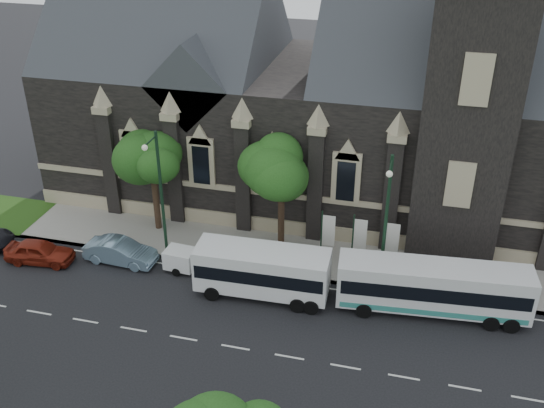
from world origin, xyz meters
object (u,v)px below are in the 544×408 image
(tree_walk_right, at_px, (286,168))
(street_lamp_near, at_px, (386,218))
(box_trailer, at_px, (181,259))
(car_far_red, at_px, (40,252))
(banner_flag_right, at_px, (389,242))
(tree_walk_left, at_px, (156,155))
(street_lamp_mid, at_px, (160,190))
(banner_flag_center, at_px, (357,238))
(banner_flag_left, at_px, (326,233))
(sedan, at_px, (120,252))
(tour_coach, at_px, (433,287))
(shuttle_bus, at_px, (262,269))

(tree_walk_right, xyz_separation_m, street_lamp_near, (6.79, -3.62, -0.71))
(box_trailer, relative_size, car_far_red, 0.62)
(street_lamp_near, height_order, banner_flag_right, street_lamp_near)
(tree_walk_right, relative_size, tree_walk_left, 1.02)
(street_lamp_mid, height_order, car_far_red, street_lamp_mid)
(tree_walk_right, height_order, street_lamp_mid, street_lamp_mid)
(street_lamp_near, relative_size, box_trailer, 3.21)
(street_lamp_near, bearing_deg, street_lamp_mid, 180.00)
(tree_walk_left, relative_size, banner_flag_center, 1.91)
(banner_flag_left, bearing_deg, banner_flag_center, 0.00)
(tree_walk_left, distance_m, box_trailer, 7.42)
(box_trailer, xyz_separation_m, car_far_red, (-9.28, -1.41, -0.07))
(sedan, bearing_deg, tour_coach, -88.16)
(street_lamp_near, distance_m, box_trailer, 13.30)
(banner_flag_right, xyz_separation_m, box_trailer, (-12.85, -2.83, -1.55))
(banner_flag_left, bearing_deg, sedan, -167.11)
(street_lamp_mid, bearing_deg, sedan, -158.48)
(banner_flag_right, xyz_separation_m, sedan, (-16.99, -2.97, -1.59))
(sedan, bearing_deg, banner_flag_right, -77.45)
(tour_coach, bearing_deg, street_lamp_near, 151.75)
(banner_flag_right, relative_size, car_far_red, 0.89)
(street_lamp_mid, relative_size, shuttle_bus, 1.12)
(box_trailer, bearing_deg, tour_coach, 2.64)
(sedan, bearing_deg, street_lamp_mid, -65.85)
(shuttle_bus, xyz_separation_m, car_far_red, (-15.02, -0.25, -1.01))
(banner_flag_center, bearing_deg, tree_walk_right, 161.36)
(banner_flag_left, distance_m, banner_flag_center, 2.00)
(shuttle_bus, bearing_deg, banner_flag_left, 50.41)
(street_lamp_near, bearing_deg, tree_walk_right, 151.94)
(car_far_red, bearing_deg, tour_coach, -93.23)
(street_lamp_mid, relative_size, box_trailer, 3.21)
(car_far_red, bearing_deg, shuttle_bus, -94.58)
(tree_walk_left, distance_m, banner_flag_center, 14.58)
(tour_coach, distance_m, sedan, 19.83)
(sedan, bearing_deg, shuttle_bus, -93.31)
(street_lamp_near, relative_size, street_lamp_mid, 1.00)
(street_lamp_mid, xyz_separation_m, sedan, (-2.70, -1.06, -4.32))
(tour_coach, xyz_separation_m, shuttle_bus, (-9.93, -0.75, 0.04))
(tree_walk_right, bearing_deg, banner_flag_center, -18.64)
(tree_walk_right, distance_m, street_lamp_near, 7.72)
(tree_walk_left, height_order, shuttle_bus, tree_walk_left)
(street_lamp_near, height_order, banner_flag_center, street_lamp_near)
(tree_walk_right, relative_size, shuttle_bus, 0.97)
(street_lamp_near, bearing_deg, banner_flag_center, 131.93)
(car_far_red, bearing_deg, banner_flag_left, -82.34)
(shuttle_bus, bearing_deg, banner_flag_center, 36.31)
(street_lamp_mid, relative_size, banner_flag_center, 2.25)
(tree_walk_right, xyz_separation_m, tour_coach, (9.90, -4.96, -4.08))
(street_lamp_near, height_order, banner_flag_left, street_lamp_near)
(banner_flag_left, height_order, box_trailer, banner_flag_left)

